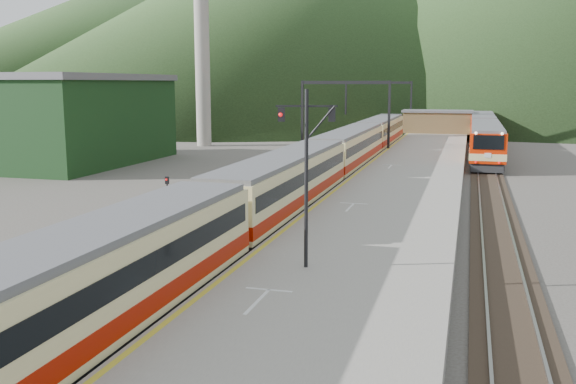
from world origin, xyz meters
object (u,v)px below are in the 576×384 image
(main_train, at_px, (324,164))
(signal_mast, at_px, (306,160))
(worker, at_px, (71,251))
(second_train, at_px, (484,133))

(main_train, distance_m, signal_mast, 22.88)
(signal_mast, height_order, worker, signal_mast)
(main_train, height_order, signal_mast, signal_mast)
(second_train, xyz_separation_m, worker, (-17.13, -54.78, -1.16))
(second_train, bearing_deg, worker, -107.36)
(second_train, xyz_separation_m, signal_mast, (-7.19, -54.67, 2.91))
(second_train, bearing_deg, main_train, -109.54)
(signal_mast, distance_m, worker, 10.74)
(main_train, xyz_separation_m, signal_mast, (4.31, -22.27, 2.97))
(second_train, height_order, signal_mast, signal_mast)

